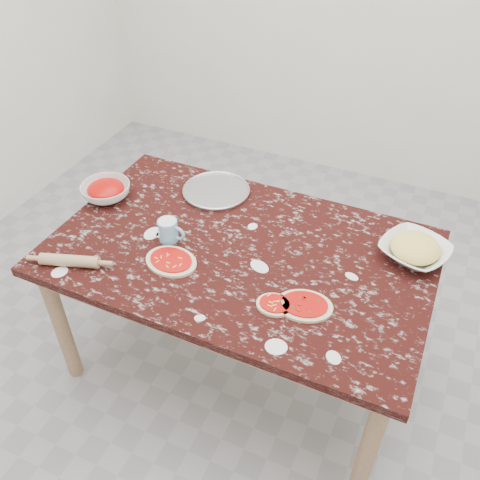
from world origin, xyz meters
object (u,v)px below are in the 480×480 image
worktable (240,263)px  flour_mug (169,230)px  sauce_bowl (106,191)px  rolling_pin (70,261)px  pizza_tray (216,191)px  cheese_bowl (414,251)px

worktable → flour_mug: (-0.31, -0.07, 0.13)m
sauce_bowl → flour_mug: 0.46m
sauce_bowl → flour_mug: bearing=-18.6°
sauce_bowl → rolling_pin: sauce_bowl is taller
pizza_tray → flour_mug: flour_mug is taller
sauce_bowl → rolling_pin: (0.15, -0.46, -0.01)m
worktable → pizza_tray: size_ratio=4.99×
worktable → pizza_tray: pizza_tray is taller
pizza_tray → cheese_bowl: bearing=-5.0°
rolling_pin → cheese_bowl: bearing=26.5°
pizza_tray → flour_mug: bearing=-93.3°
worktable → sauce_bowl: 0.75m
pizza_tray → sauce_bowl: 0.53m
worktable → rolling_pin: 0.71m
pizza_tray → cheese_bowl: 0.96m
pizza_tray → sauce_bowl: sauce_bowl is taller
flour_mug → rolling_pin: size_ratio=0.51×
worktable → cheese_bowl: size_ratio=5.97×
sauce_bowl → rolling_pin: 0.48m
sauce_bowl → cheese_bowl: (1.42, 0.17, -0.00)m
sauce_bowl → flour_mug: flour_mug is taller
pizza_tray → cheese_bowl: size_ratio=1.20×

